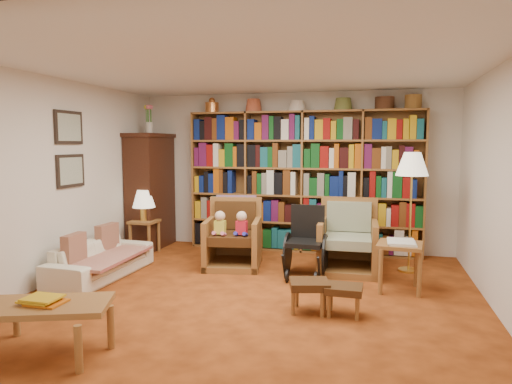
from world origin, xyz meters
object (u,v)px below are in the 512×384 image
(armchair_leather, at_px, (235,238))
(coffee_table, at_px, (44,310))
(sofa, at_px, (101,260))
(wheelchair, at_px, (306,244))
(side_table_lamp, at_px, (145,229))
(footstool_b, at_px, (344,291))
(footstool_a, at_px, (309,286))
(floor_lamp, at_px, (412,169))
(side_table_papers, at_px, (400,251))
(armchair_sage, at_px, (348,243))

(armchair_leather, bearing_deg, coffee_table, -102.83)
(sofa, relative_size, wheelchair, 1.73)
(side_table_lamp, relative_size, armchair_leather, 0.54)
(footstool_b, bearing_deg, armchair_leather, 136.14)
(armchair_leather, distance_m, footstool_b, 2.23)
(side_table_lamp, relative_size, footstool_a, 1.13)
(side_table_lamp, xyz_separation_m, floor_lamp, (3.91, -0.04, 0.98))
(floor_lamp, bearing_deg, coffee_table, -132.71)
(side_table_papers, height_order, coffee_table, side_table_papers)
(footstool_a, bearing_deg, side_table_papers, 46.51)
(sofa, height_order, coffee_table, coffee_table)
(armchair_leather, distance_m, coffee_table, 3.07)
(armchair_sage, height_order, footstool_a, armchair_sage)
(armchair_sage, distance_m, coffee_table, 3.85)
(armchair_leather, height_order, floor_lamp, floor_lamp)
(wheelchair, bearing_deg, footstool_a, -80.02)
(coffee_table, bearing_deg, armchair_sage, 54.61)
(armchair_sage, bearing_deg, side_table_papers, -49.78)
(side_table_lamp, height_order, floor_lamp, floor_lamp)
(armchair_leather, distance_m, footstool_a, 2.00)
(side_table_lamp, xyz_separation_m, side_table_papers, (3.74, -0.91, 0.08))
(sofa, height_order, floor_lamp, floor_lamp)
(floor_lamp, bearing_deg, footstool_b, -111.83)
(armchair_leather, height_order, footstool_b, armchair_leather)
(floor_lamp, relative_size, side_table_papers, 2.71)
(wheelchair, bearing_deg, sofa, -163.32)
(footstool_b, bearing_deg, wheelchair, 113.81)
(side_table_lamp, distance_m, wheelchair, 2.67)
(sofa, height_order, armchair_sage, armchair_sage)
(side_table_lamp, height_order, armchair_sage, armchair_sage)
(armchair_leather, relative_size, footstool_a, 2.09)
(footstool_a, relative_size, footstool_b, 1.25)
(armchair_leather, bearing_deg, footstool_b, -43.86)
(wheelchair, distance_m, floor_lamp, 1.70)
(armchair_sage, height_order, side_table_papers, armchair_sage)
(armchair_sage, bearing_deg, coffee_table, -125.39)
(side_table_lamp, distance_m, footstool_a, 3.39)
(side_table_lamp, height_order, coffee_table, side_table_lamp)
(armchair_sage, xyz_separation_m, footstool_a, (-0.28, -1.69, -0.10))
(side_table_lamp, bearing_deg, armchair_sage, -3.12)
(wheelchair, xyz_separation_m, floor_lamp, (1.30, 0.53, 0.96))
(floor_lamp, distance_m, footstool_a, 2.39)
(armchair_leather, bearing_deg, wheelchair, -13.65)
(side_table_lamp, distance_m, side_table_papers, 3.85)
(side_table_papers, bearing_deg, floor_lamp, 79.14)
(sofa, xyz_separation_m, coffee_table, (0.79, -1.99, 0.14))
(side_table_lamp, height_order, footstool_a, side_table_lamp)
(armchair_sage, distance_m, floor_lamp, 1.28)
(armchair_leather, relative_size, footstool_b, 2.62)
(floor_lamp, distance_m, footstool_b, 2.26)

